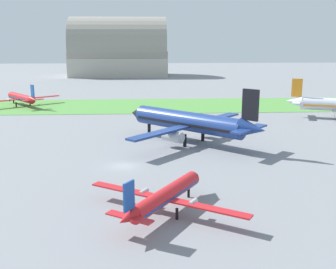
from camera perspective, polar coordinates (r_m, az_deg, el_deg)
The scene contains 6 objects.
ground_plane at distance 64.17m, azimuth -6.24°, elevation -4.41°, with size 600.00×600.00×0.00m, color gray.
grass_taxiway_strip at distance 122.89m, azimuth -4.91°, elevation 4.06°, with size 360.00×28.00×0.08m, color #549342.
airplane_midfield_jet at distance 77.14m, azimuth 3.11°, elevation 1.76°, with size 25.71×25.21×11.34m.
airplane_foreground_turboprop at distance 45.92m, azimuth -0.40°, elevation -8.63°, with size 17.55×15.37×6.04m.
airplane_taxiing_turboprop at distance 129.08m, azimuth -19.92°, elevation 4.91°, with size 19.53×17.38×7.08m.
hangar_distant at distance 231.07m, azimuth -6.94°, elevation 11.60°, with size 53.11×31.34×32.04m.
Camera 1 is at (3.35, -61.14, 19.19)m, focal length 43.24 mm.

